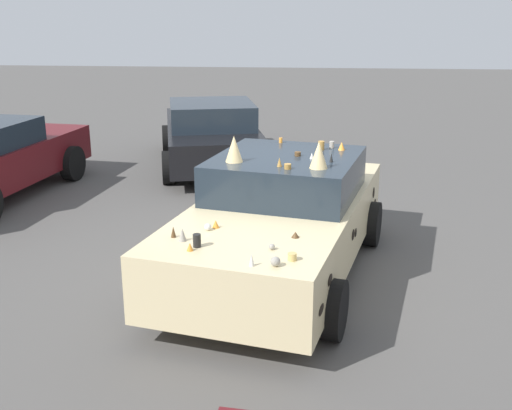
{
  "coord_description": "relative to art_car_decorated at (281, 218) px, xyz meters",
  "views": [
    {
      "loc": [
        -7.21,
        -0.4,
        3.17
      ],
      "look_at": [
        0.0,
        0.3,
        0.9
      ],
      "focal_mm": 43.46,
      "sensor_mm": 36.0,
      "label": 1
    }
  ],
  "objects": [
    {
      "name": "art_car_decorated",
      "position": [
        0.0,
        0.0,
        0.0
      ],
      "size": [
        4.75,
        2.79,
        1.78
      ],
      "rotation": [
        0.0,
        0.0,
        2.92
      ],
      "color": "beige",
      "rests_on": "ground"
    },
    {
      "name": "parked_sedan_near_left",
      "position": [
        5.54,
        1.8,
        -0.03
      ],
      "size": [
        4.84,
        2.84,
        1.4
      ],
      "rotation": [
        0.0,
        0.0,
        0.24
      ],
      "color": "black",
      "rests_on": "ground"
    },
    {
      "name": "ground_plane",
      "position": [
        -0.05,
        0.01,
        -0.73
      ],
      "size": [
        60.0,
        60.0,
        0.0
      ],
      "primitive_type": "plane",
      "color": "#514F4C"
    }
  ]
}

